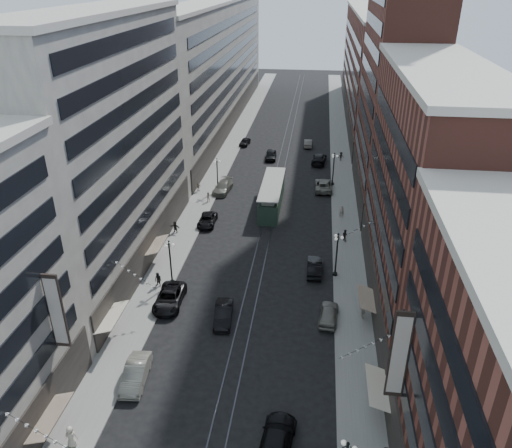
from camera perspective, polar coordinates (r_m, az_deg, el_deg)
The scene contains 37 objects.
ground at distance 84.47m, azimuth 2.44°, elevation 4.73°, with size 220.00×220.00×0.00m, color black.
sidewalk_west at distance 95.12m, azimuth -3.69°, elevation 7.33°, with size 4.00×180.00×0.15m, color gray.
sidewalk_east at distance 93.68m, azimuth 9.75°, elevation 6.68°, with size 4.00×180.00×0.15m, color gray.
rail_west at distance 93.83m, azimuth 2.55°, elevation 7.04°, with size 0.12×180.00×0.02m, color #2D2D33.
rail_east at distance 93.73m, azimuth 3.41°, elevation 7.00°, with size 0.12×180.00×0.02m, color #2D2D33.
building_west_mid at distance 58.79m, azimuth -16.62°, elevation 8.14°, with size 8.00×36.00×28.00m, color #A8A495.
building_west_far at distance 117.86m, azimuth -4.49°, elevation 17.61°, with size 8.00×90.00×26.00m, color #A8A495.
building_east_mid at distance 51.24m, azimuth 18.76°, elevation 2.66°, with size 8.00×30.00×24.00m, color brown.
building_east_tower at distance 75.58m, azimuth 16.09°, elevation 17.68°, with size 8.00×26.00×42.00m, color brown.
building_east_far at distance 125.07m, azimuth 12.60°, elevation 17.15°, with size 8.00×72.00×24.00m, color brown.
lamppost_sw_far at distance 56.36m, azimuth -9.76°, elevation -4.16°, with size 1.03×1.14×5.52m.
lamppost_sw_mid at distance 79.94m, azimuth -4.44°, elevation 5.75°, with size 1.03×1.14×5.52m.
lamppost_se_far at distance 57.73m, azimuth 9.21°, elevation -3.31°, with size 1.03×1.14×5.52m.
lamppost_se_mid at distance 83.18m, azimuth 8.85°, elevation 6.36°, with size 1.03×1.14×5.52m.
streetcar at distance 74.99m, azimuth 1.83°, elevation 3.23°, with size 3.02×13.66×3.78m.
car_1 at distance 46.04m, azimuth -13.59°, elevation -16.29°, with size 1.79×5.12×1.69m, color gray.
car_2 at distance 54.35m, azimuth -9.86°, elevation -8.32°, with size 2.71×5.88×1.63m, color black.
car_4 at distance 51.92m, azimuth 8.30°, elevation -10.12°, with size 1.85×4.60×1.57m, color slate.
car_5 at distance 51.46m, azimuth -3.74°, elevation -10.20°, with size 1.71×4.91×1.62m, color black.
car_6 at distance 40.20m, azimuth 2.36°, elevation -23.44°, with size 2.39×5.89×1.71m, color black.
pedestrian_1 at distance 42.33m, azimuth -20.39°, elevation -21.81°, with size 0.92×0.50×1.89m, color beige.
pedestrian_2 at distance 57.16m, azimuth -11.13°, elevation -6.27°, with size 0.84×0.46×1.73m, color black.
pedestrian_4 at distance 52.59m, azimuth 12.14°, elevation -9.80°, with size 0.88×0.40×1.50m, color gray.
car_7 at distance 70.23m, azimuth -5.59°, elevation 0.44°, with size 2.27×4.92×1.37m, color black.
car_8 at distance 80.69m, azimuth -3.82°, elevation 4.24°, with size 2.31×5.68×1.65m, color slate.
car_9 at distance 103.53m, azimuth -1.29°, elevation 9.38°, with size 1.65×4.09×1.39m, color black.
car_10 at distance 59.24m, azimuth 6.72°, elevation -4.86°, with size 1.72×4.92×1.62m, color black.
car_11 at distance 81.97m, azimuth 7.71°, elevation 4.42°, with size 2.73×5.92×1.64m, color slate.
car_12 at distance 93.87m, azimuth 7.22°, elevation 7.42°, with size 2.44×6.00×1.74m, color black.
car_13 at distance 95.36m, azimuth 1.71°, elevation 7.91°, with size 1.96×4.87×1.66m, color black.
car_14 at distance 103.04m, azimuth 5.97°, elevation 9.18°, with size 1.56×4.46×1.47m, color #65615A.
pedestrian_5 at distance 68.28m, azimuth -9.22°, elevation -0.34°, with size 1.51×0.43×1.62m, color black.
pedestrian_6 at distance 80.88m, azimuth -6.60°, elevation 4.27°, with size 0.94×0.43×1.61m, color #9F9484.
pedestrian_7 at distance 66.44m, azimuth 10.13°, elevation -1.26°, with size 0.76×0.42×1.56m, color black.
pedestrian_8 at distance 72.59m, azimuth 9.74°, elevation 1.45°, with size 0.69×0.45×1.90m, color gray.
pedestrian_9 at distance 95.32m, azimuth 9.68°, elevation 7.63°, with size 1.08×0.45×1.68m, color black.
pedestrian_extra_0 at distance 77.04m, azimuth -5.51°, elevation 3.12°, with size 0.75×0.41×1.54m, color beige.
Camera 1 is at (6.19, -18.02, 31.76)m, focal length 35.00 mm.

